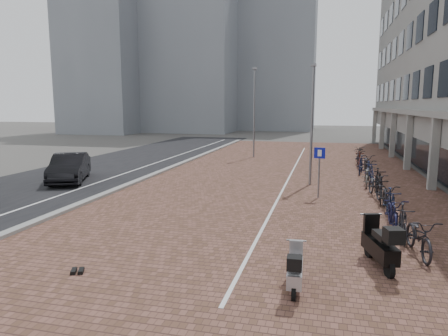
# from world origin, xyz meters

# --- Properties ---
(ground) EXTENTS (140.00, 140.00, 0.00)m
(ground) POSITION_xyz_m (0.00, 0.00, 0.00)
(ground) COLOR #474442
(ground) RESTS_ON ground
(plaza_brick) EXTENTS (14.50, 42.00, 0.04)m
(plaza_brick) POSITION_xyz_m (2.00, 12.00, 0.01)
(plaza_brick) COLOR brown
(plaza_brick) RESTS_ON ground
(street_asphalt) EXTENTS (8.00, 50.00, 0.03)m
(street_asphalt) POSITION_xyz_m (-9.00, 12.00, 0.01)
(street_asphalt) COLOR black
(street_asphalt) RESTS_ON ground
(curb) EXTENTS (0.35, 42.00, 0.14)m
(curb) POSITION_xyz_m (-5.10, 12.00, 0.07)
(curb) COLOR gray
(curb) RESTS_ON ground
(lane_line) EXTENTS (0.12, 44.00, 0.00)m
(lane_line) POSITION_xyz_m (-7.00, 12.00, 0.02)
(lane_line) COLOR white
(lane_line) RESTS_ON street_asphalt
(parking_line) EXTENTS (0.10, 30.00, 0.00)m
(parking_line) POSITION_xyz_m (2.20, 12.00, 0.04)
(parking_line) COLOR white
(parking_line) RESTS_ON plaza_brick
(bg_towers) EXTENTS (33.00, 23.00, 32.00)m
(bg_towers) POSITION_xyz_m (-14.34, 48.94, 13.96)
(bg_towers) COLOR gray
(bg_towers) RESTS_ON ground
(car_dark) EXTENTS (3.19, 4.58, 1.43)m
(car_dark) POSITION_xyz_m (-8.58, 7.84, 0.72)
(car_dark) COLOR black
(car_dark) RESTS_ON ground
(shoes) EXTENTS (0.50, 0.46, 0.10)m
(shoes) POSITION_xyz_m (-1.44, -2.21, 0.05)
(shoes) COLOR black
(shoes) RESTS_ON ground
(scooter_front) EXTENTS (0.49, 1.41, 0.96)m
(scooter_front) POSITION_xyz_m (3.50, -1.81, 0.48)
(scooter_front) COLOR #B0AFB5
(scooter_front) RESTS_ON ground
(scooter_mid) EXTENTS (0.97, 1.82, 1.20)m
(scooter_mid) POSITION_xyz_m (5.37, -0.10, 0.60)
(scooter_mid) COLOR black
(scooter_mid) RESTS_ON ground
(parking_sign) EXTENTS (0.45, 0.11, 2.14)m
(parking_sign) POSITION_xyz_m (3.80, 7.04, 1.40)
(parking_sign) COLOR slate
(parking_sign) RESTS_ON ground
(lamp_near) EXTENTS (0.12, 0.12, 5.71)m
(lamp_near) POSITION_xyz_m (3.35, 9.84, 2.86)
(lamp_near) COLOR slate
(lamp_near) RESTS_ON ground
(lamp_far) EXTENTS (0.12, 0.12, 6.48)m
(lamp_far) POSITION_xyz_m (-1.15, 19.61, 3.24)
(lamp_far) COLOR slate
(lamp_far) RESTS_ON ground
(bike_row) EXTENTS (1.32, 20.44, 1.05)m
(bike_row) POSITION_xyz_m (6.23, 10.20, 0.52)
(bike_row) COLOR black
(bike_row) RESTS_ON ground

